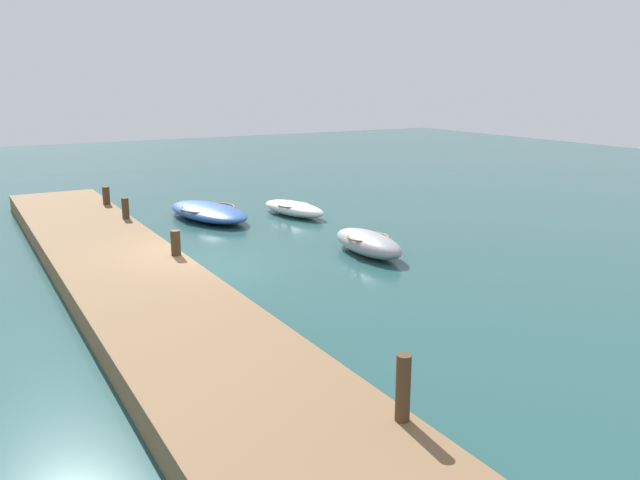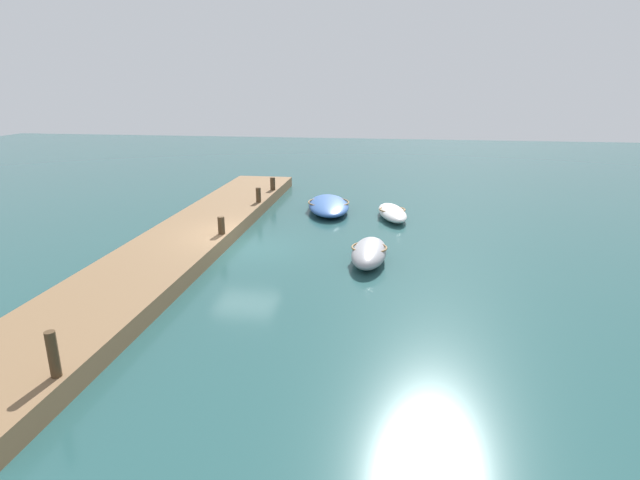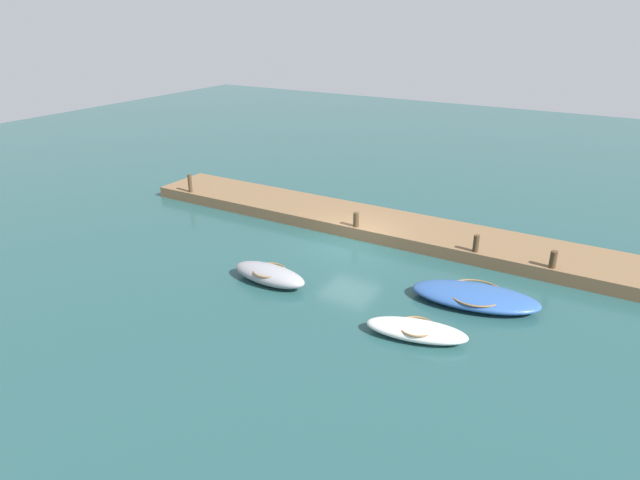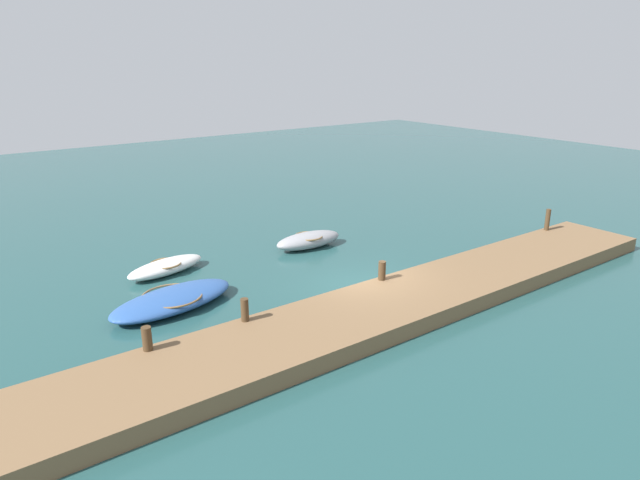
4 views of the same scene
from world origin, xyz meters
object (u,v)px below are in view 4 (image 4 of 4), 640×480
object	(u,v)px
motorboat_blue	(173,300)
mooring_post_east	(548,220)
rowboat_white	(166,267)
mooring_post_mid_east	(382,271)
mooring_post_mid_west	(245,310)
rowboat_grey	(309,240)
mooring_post_west	(147,339)

from	to	relation	value
motorboat_blue	mooring_post_east	world-z (taller)	mooring_post_east
rowboat_white	mooring_post_east	distance (m)	17.40
rowboat_white	mooring_post_mid_east	size ratio (longest dim) A/B	5.03
rowboat_white	mooring_post_mid_west	xyz separation A→B (m)	(-0.04, -6.66, 0.65)
mooring_post_mid_east	mooring_post_east	xyz separation A→B (m)	(10.41, 0.00, 0.15)
rowboat_white	rowboat_grey	bearing A→B (deg)	-19.11
rowboat_grey	mooring_post_west	size ratio (longest dim) A/B	4.74
mooring_post_west	motorboat_blue	bearing A→B (deg)	58.65
rowboat_white	mooring_post_mid_west	world-z (taller)	mooring_post_mid_west
motorboat_blue	mooring_post_mid_west	xyz separation A→B (m)	(1.00, -3.41, 0.64)
motorboat_blue	mooring_post_mid_east	world-z (taller)	mooring_post_mid_east
rowboat_grey	rowboat_white	world-z (taller)	rowboat_grey
rowboat_white	mooring_post_east	bearing A→B (deg)	-34.87
mooring_post_mid_west	mooring_post_east	distance (m)	16.09
mooring_post_east	rowboat_grey	bearing A→B (deg)	148.35
rowboat_white	motorboat_blue	distance (m)	3.41
motorboat_blue	mooring_post_mid_east	size ratio (longest dim) A/B	6.96
rowboat_grey	mooring_post_mid_west	distance (m)	8.82
mooring_post_mid_east	mooring_post_mid_west	bearing A→B (deg)	180.00
motorboat_blue	mooring_post_west	size ratio (longest dim) A/B	7.02
motorboat_blue	mooring_post_west	bearing A→B (deg)	-131.46
rowboat_grey	rowboat_white	size ratio (longest dim) A/B	0.94
motorboat_blue	mooring_post_west	distance (m)	4.04
mooring_post_mid_west	mooring_post_east	xyz separation A→B (m)	(16.09, 0.00, 0.14)
mooring_post_mid_east	mooring_post_east	size ratio (longest dim) A/B	0.70
mooring_post_west	mooring_post_east	bearing A→B (deg)	0.00
mooring_post_mid_west	mooring_post_mid_east	world-z (taller)	mooring_post_mid_west
rowboat_grey	mooring_post_east	distance (m)	11.25
mooring_post_mid_east	mooring_post_east	distance (m)	10.41
rowboat_white	mooring_post_mid_west	size ratio (longest dim) A/B	4.84
motorboat_blue	mooring_post_east	xyz separation A→B (m)	(17.09, -3.41, 0.77)
mooring_post_mid_west	mooring_post_mid_east	bearing A→B (deg)	0.00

